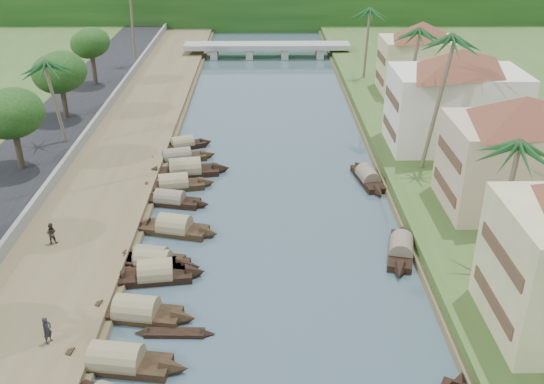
{
  "coord_description": "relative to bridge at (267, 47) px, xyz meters",
  "views": [
    {
      "loc": [
        -0.71,
        -31.46,
        25.0
      ],
      "look_at": [
        -0.0,
        15.41,
        2.0
      ],
      "focal_mm": 40.0,
      "sensor_mm": 36.0,
      "label": 1
    }
  ],
  "objects": [
    {
      "name": "ground",
      "position": [
        -0.0,
        -72.0,
        -1.72
      ],
      "size": [
        220.0,
        220.0,
        0.0
      ],
      "primitive_type": "plane",
      "color": "#374A53",
      "rests_on": "ground"
    },
    {
      "name": "left_bank",
      "position": [
        -16.0,
        -52.0,
        -1.32
      ],
      "size": [
        10.0,
        180.0,
        0.8
      ],
      "primitive_type": "cube",
      "color": "brown",
      "rests_on": "ground"
    },
    {
      "name": "right_bank",
      "position": [
        19.0,
        -52.0,
        -1.12
      ],
      "size": [
        16.0,
        180.0,
        1.2
      ],
      "primitive_type": "cube",
      "color": "#355120",
      "rests_on": "ground"
    },
    {
      "name": "road",
      "position": [
        -24.5,
        -52.0,
        -1.02
      ],
      "size": [
        8.0,
        180.0,
        1.4
      ],
      "primitive_type": "cube",
      "color": "black",
      "rests_on": "ground"
    },
    {
      "name": "retaining_wall",
      "position": [
        -20.2,
        -52.0,
        -0.37
      ],
      "size": [
        0.4,
        180.0,
        1.1
      ],
      "primitive_type": "cube",
      "color": "gray",
      "rests_on": "left_bank"
    },
    {
      "name": "treeline",
      "position": [
        -0.0,
        28.0,
        2.28
      ],
      "size": [
        120.0,
        14.0,
        8.0
      ],
      "color": "#12360E",
      "rests_on": "ground"
    },
    {
      "name": "bridge",
      "position": [
        0.0,
        0.0,
        0.0
      ],
      "size": [
        28.0,
        4.0,
        2.4
      ],
      "color": "gray",
      "rests_on": "ground"
    },
    {
      "name": "building_mid",
      "position": [
        19.99,
        -58.0,
        4.41
      ],
      "size": [
        14.11,
        14.11,
        9.7
      ],
      "color": "tan",
      "rests_on": "right_bank"
    },
    {
      "name": "building_far",
      "position": [
        18.99,
        -44.0,
        4.66
      ],
      "size": [
        15.59,
        15.59,
        10.2
      ],
      "color": "#EEE6CF",
      "rests_on": "right_bank"
    },
    {
      "name": "building_distant",
      "position": [
        19.99,
        -24.0,
        4.16
      ],
      "size": [
        12.62,
        12.62,
        9.2
      ],
      "color": "beige",
      "rests_on": "right_bank"
    },
    {
      "name": "sampan_2",
      "position": [
        -9.42,
        -75.82,
        -1.3
      ],
      "size": [
        9.06,
        3.06,
        2.33
      ],
      "rotation": [
        0.0,
        0.0,
        -0.14
      ],
      "color": "black",
      "rests_on": "ground"
    },
    {
      "name": "sampan_4",
      "position": [
        -9.1,
        -71.15,
        -1.3
      ],
      "size": [
        8.38,
        3.14,
        2.32
      ],
      "rotation": [
        0.0,
        0.0,
        -0.17
      ],
      "color": "black",
      "rests_on": "ground"
    },
    {
      "name": "sampan_5",
      "position": [
        -8.55,
        -66.74,
        -1.3
      ],
      "size": [
        7.47,
        2.69,
        2.32
      ],
      "rotation": [
        0.0,
        0.0,
        0.12
      ],
      "color": "black",
      "rests_on": "ground"
    },
    {
      "name": "sampan_6",
      "position": [
        -9.22,
        -64.66,
        -1.31
      ],
      "size": [
        7.08,
        2.92,
        2.09
      ],
      "rotation": [
        0.0,
        0.0,
        -0.2
      ],
      "color": "black",
      "rests_on": "ground"
    },
    {
      "name": "sampan_7",
      "position": [
        -8.99,
        -65.05,
        -1.31
      ],
      "size": [
        7.58,
        2.9,
        2.01
      ],
      "rotation": [
        0.0,
        0.0,
        -0.19
      ],
      "color": "black",
      "rests_on": "ground"
    },
    {
      "name": "sampan_8",
      "position": [
        -8.06,
        -59.98,
        -1.3
      ],
      "size": [
        7.87,
        3.69,
        2.35
      ],
      "rotation": [
        0.0,
        0.0,
        -0.25
      ],
      "color": "black",
      "rests_on": "ground"
    },
    {
      "name": "sampan_9",
      "position": [
        -9.15,
        -54.87,
        -1.31
      ],
      "size": [
        7.65,
        3.03,
        1.94
      ],
      "rotation": [
        0.0,
        0.0,
        -0.22
      ],
      "color": "black",
      "rests_on": "ground"
    },
    {
      "name": "sampan_10",
      "position": [
        -9.24,
        -51.66,
        -1.31
      ],
      "size": [
        8.19,
        3.15,
        2.21
      ],
      "rotation": [
        0.0,
        0.0,
        0.19
      ],
      "color": "black",
      "rests_on": "ground"
    },
    {
      "name": "sampan_11",
      "position": [
        -8.51,
        -48.39,
        -1.3
      ],
      "size": [
        9.33,
        3.47,
        2.57
      ],
      "rotation": [
        0.0,
        0.0,
        0.16
      ],
      "color": "black",
      "rests_on": "ground"
    },
    {
      "name": "sampan_12",
      "position": [
        -9.74,
        -45.01,
        -1.31
      ],
      "size": [
        8.46,
        3.73,
        2.02
      ],
      "rotation": [
        0.0,
        0.0,
        0.28
      ],
      "color": "black",
      "rests_on": "ground"
    },
    {
      "name": "sampan_13",
      "position": [
        -9.58,
        -41.45,
        -1.32
      ],
      "size": [
        6.88,
        3.95,
        1.92
      ],
      "rotation": [
        0.0,
        0.0,
        0.39
      ],
      "color": "black",
      "rests_on": "ground"
    },
    {
      "name": "sampan_15",
      "position": [
        9.88,
        -63.58,
        -1.31
      ],
      "size": [
        3.43,
        8.04,
        2.13
      ],
      "rotation": [
        0.0,
        0.0,
        1.33
      ],
      "color": "black",
      "rests_on": "ground"
    },
    {
      "name": "sampan_16",
      "position": [
        9.39,
        -50.3,
        -1.31
      ],
      "size": [
        2.89,
        8.31,
        2.02
      ],
      "rotation": [
        0.0,
        0.0,
        1.74
      ],
      "color": "black",
      "rests_on": "ground"
    },
    {
      "name": "canoe_1",
      "position": [
        -6.42,
        -72.95,
        -1.62
      ],
      "size": [
        5.22,
        0.99,
        0.84
      ],
      "rotation": [
        0.0,
        0.0,
        -0.03
      ],
      "color": "black",
      "rests_on": "ground"
    },
    {
      "name": "canoe_2",
      "position": [
        -9.81,
        -51.28,
        -1.62
      ],
      "size": [
        5.03,
        1.03,
        0.73
      ],
      "rotation": [
        0.0,
        0.0,
        -0.06
      ],
      "color": "black",
      "rests_on": "ground"
    },
    {
      "name": "palm_1",
      "position": [
        16.0,
        -66.48,
        8.37
      ],
      "size": [
        3.2,
        3.2,
        10.65
      ],
      "color": "brown",
      "rests_on": "ground"
    },
    {
      "name": "palm_2",
      "position": [
        15.0,
        -49.74,
        11.75
      ],
      "size": [
        3.2,
        3.2,
        14.14
      ],
      "color": "brown",
      "rests_on": "ground"
    },
    {
      "name": "palm_3",
      "position": [
        16.0,
        -35.94,
        9.7
      ],
      "size": [
        3.2,
        3.2,
        12.02
      ],
      "color": "brown",
      "rests_on": "ground"
    },
    {
      "name": "palm_6",
      "position": [
        -22.0,
        -42.73,
        7.95
      ],
      "size": [
        3.2,
        3.2,
        10.0
      ],
      "color": "brown",
      "rests_on": "ground"
    },
    {
      "name": "palm_7",
      "position": [
        14.0,
        -17.09,
        8.82
      ],
      "size": [
        3.2,
        3.2,
        11.11
      ],
      "color": "brown",
      "rests_on": "ground"
    },
    {
      "name": "tree_3",
      "position": [
        -24.0,
        -49.71,
        5.1
      ],
      "size": [
        5.49,
        5.49,
        7.76
      ],
      "color": "#403424",
      "rests_on": "ground"
    },
    {
      "name": "tree_4",
      "position": [
        -24.0,
        -34.87,
        5.01
      ],
      "size": [
        5.54,
        5.54,
        7.69
      ],
      "color": "#403424",
      "rests_on": "ground"
    },
    {
      "name": "tree_5",
      "position": [
        -24.0,
        -20.83,
        5.27
      ],
      "size": [
        4.67,
        4.67,
        7.61
      ],
      "color": "#403424",
      "rests_on": "ground"
    },
    {
      "name": "tree_6",
      "position": [
        24.0,
        -43.06,
        4.92
      ],
      "size": [
        4.82,
        4.82,
        7.52
      ],
      "color": "#403424",
      "rests_on": "ground"
    },
    {
      "name": "person_near",
      "position": [
        -13.7,
        -74.49,
        -0.03
      ],
      "size": [
        0.66,
        0.77,
        1.79
      ],
      "primitive_type": "imported",
      "rotation": [
        0.0,
        0.0,
        1.13
      ],
      "color": "black",
      "rests_on": "left_bank"
    },
    {
      "name": "person_far",
      "position": [
        -17.1,
        -62.82,
        -0.07
      ],
      "size": [
        0.88,
        0.71,
        1.71
      ],
      "primitive_type": "imported",
      "rotation": [
        0.0,
        0.0,
        3.21
      ],
      "color": "#372D26",
      "rests_on": "left_bank"
    }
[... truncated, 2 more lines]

